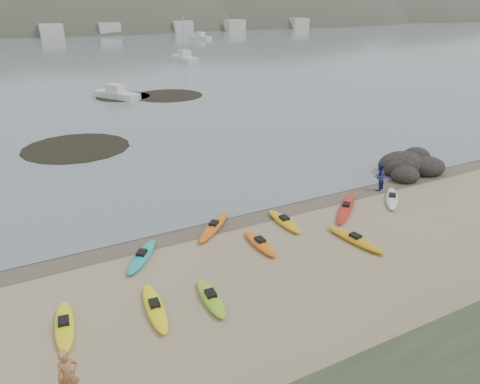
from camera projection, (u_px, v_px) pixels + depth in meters
ground at (240, 216)px, 26.85m from camera, size 600.00×600.00×0.00m
wet_sand at (242, 218)px, 26.61m from camera, size 60.00×60.00×0.00m
kayaks at (262, 243)px, 23.53m from camera, size 21.92×8.91×0.34m
person_west at (68, 376)px, 14.21m from camera, size 0.79×0.62×1.90m
person_east at (379, 177)px, 30.14m from camera, size 1.11×1.02×1.84m
rock_cluster at (410, 169)px, 33.60m from camera, size 5.31×3.91×1.81m
kelp_mats at (130, 111)px, 51.70m from camera, size 23.46×27.54×0.04m
moored_boats at (25, 60)px, 89.20m from camera, size 95.76×85.72×1.38m
far_hills at (111, 65)px, 207.85m from camera, size 550.00×135.00×80.00m
far_town at (37, 31)px, 146.54m from camera, size 199.00×5.00×4.00m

